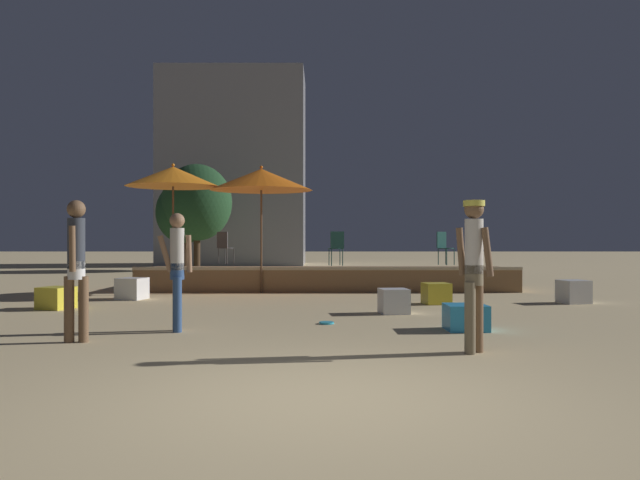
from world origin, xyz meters
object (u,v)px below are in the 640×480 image
(bistro_chair_2, at_px, (224,245))
(bistro_chair_1, at_px, (336,245))
(cube_seat_0, at_px, (465,317))
(cube_seat_4, at_px, (436,293))
(frisbee_disc, at_px, (326,323))
(cube_seat_2, at_px, (56,298))
(cube_seat_3, at_px, (131,289))
(background_tree_1, at_px, (184,213))
(bistro_chair_0, at_px, (443,245))
(background_tree_0, at_px, (196,203))
(patio_umbrella_1, at_px, (173,177))
(cube_seat_5, at_px, (573,292))
(cube_seat_1, at_px, (393,301))
(person_2, at_px, (76,263))
(patio_umbrella_0, at_px, (261,180))
(person_1, at_px, (177,267))
(person_0, at_px, (473,265))

(bistro_chair_2, bearing_deg, bistro_chair_1, -166.24)
(cube_seat_0, xyz_separation_m, cube_seat_4, (0.25, 3.70, 0.03))
(frisbee_disc, bearing_deg, cube_seat_2, 157.90)
(cube_seat_3, bearing_deg, background_tree_1, 97.15)
(cube_seat_3, bearing_deg, bistro_chair_0, 21.54)
(bistro_chair_0, relative_size, background_tree_1, 0.24)
(background_tree_0, bearing_deg, cube_seat_0, -66.72)
(patio_umbrella_1, relative_size, bistro_chair_2, 3.62)
(cube_seat_0, distance_m, bistro_chair_1, 7.42)
(cube_seat_5, bearing_deg, background_tree_1, 129.36)
(cube_seat_1, distance_m, background_tree_0, 16.74)
(bistro_chair_0, bearing_deg, background_tree_0, 94.90)
(person_2, bearing_deg, cube_seat_3, -86.21)
(patio_umbrella_0, distance_m, cube_seat_1, 5.74)
(cube_seat_1, relative_size, cube_seat_3, 0.83)
(person_1, bearing_deg, bistro_chair_2, 169.61)
(patio_umbrella_1, xyz_separation_m, cube_seat_1, (5.04, -4.35, -2.70))
(cube_seat_0, height_order, person_1, person_1)
(cube_seat_1, xyz_separation_m, cube_seat_5, (4.00, 1.80, 0.02))
(cube_seat_5, distance_m, bistro_chair_1, 5.98)
(patio_umbrella_1, xyz_separation_m, person_1, (1.60, -6.54, -1.97))
(cube_seat_2, bearing_deg, cube_seat_0, -20.89)
(frisbee_disc, xyz_separation_m, background_tree_0, (-5.34, 16.55, 2.87))
(cube_seat_5, height_order, background_tree_1, background_tree_1)
(cube_seat_2, bearing_deg, frisbee_disc, -22.10)
(bistro_chair_0, bearing_deg, patio_umbrella_0, 158.69)
(patio_umbrella_0, height_order, cube_seat_2, patio_umbrella_0)
(bistro_chair_2, bearing_deg, person_1, 123.27)
(person_0, height_order, person_2, person_2)
(cube_seat_1, distance_m, cube_seat_5, 4.39)
(cube_seat_2, bearing_deg, background_tree_0, 90.51)
(cube_seat_1, bearing_deg, cube_seat_2, 173.58)
(cube_seat_3, height_order, frisbee_disc, cube_seat_3)
(patio_umbrella_0, bearing_deg, person_0, -68.01)
(patio_umbrella_0, height_order, background_tree_0, background_tree_0)
(cube_seat_0, xyz_separation_m, bistro_chair_2, (-4.83, 8.00, 1.00))
(cube_seat_1, xyz_separation_m, person_0, (0.49, -3.91, 0.83))
(cube_seat_0, bearing_deg, background_tree_1, 114.58)
(person_0, xyz_separation_m, person_1, (-3.93, 1.72, -0.11))
(person_2, bearing_deg, frisbee_disc, -158.25)
(cube_seat_1, distance_m, bistro_chair_2, 7.24)
(cube_seat_4, xyz_separation_m, person_2, (-5.63, -4.79, 0.83))
(cube_seat_3, height_order, background_tree_0, background_tree_0)
(cube_seat_5, bearing_deg, person_2, -149.94)
(person_2, bearing_deg, cube_seat_1, -151.51)
(patio_umbrella_0, bearing_deg, cube_seat_1, -56.61)
(person_0, bearing_deg, person_2, -54.21)
(cube_seat_1, xyz_separation_m, background_tree_1, (-7.17, 15.43, 2.25))
(cube_seat_4, height_order, bistro_chair_1, bistro_chair_1)
(frisbee_disc, bearing_deg, cube_seat_4, 52.62)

